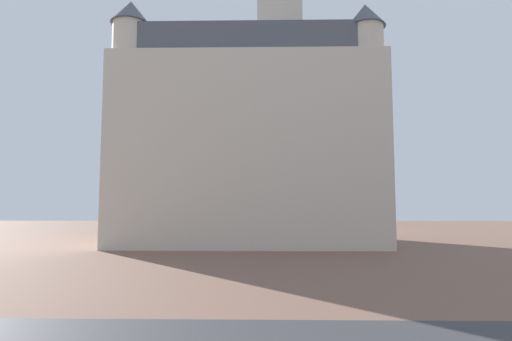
# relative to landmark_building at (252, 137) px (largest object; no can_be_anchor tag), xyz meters

# --- Properties ---
(ground_plane) EXTENTS (120.00, 120.00, 0.00)m
(ground_plane) POSITION_rel_landmark_building_xyz_m (0.55, -23.22, -9.56)
(ground_plane) COLOR brown
(landmark_building) EXTENTS (22.63, 11.20, 31.06)m
(landmark_building) POSITION_rel_landmark_building_xyz_m (0.00, 0.00, 0.00)
(landmark_building) COLOR beige
(landmark_building) RESTS_ON ground_plane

